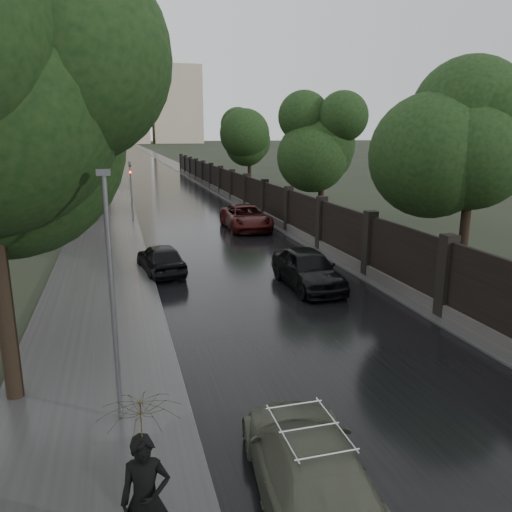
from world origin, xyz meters
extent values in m
plane|color=black|center=(0.00, 0.00, 0.00)|extent=(800.00, 800.00, 0.00)
cube|color=black|center=(0.00, 190.00, 0.01)|extent=(8.00, 420.00, 0.02)
cube|color=#2D2D2D|center=(-6.00, 190.00, 0.08)|extent=(4.00, 420.00, 0.16)
cube|color=#2D2D2D|center=(5.50, 190.00, 0.04)|extent=(3.00, 420.00, 0.08)
cube|color=#383533|center=(4.60, 32.00, 0.25)|extent=(0.40, 75.00, 0.50)
cube|color=black|center=(4.60, 32.00, 1.50)|extent=(0.15, 75.00, 2.00)
cube|color=black|center=(4.60, 70.00, 1.35)|extent=(0.45, 0.45, 2.70)
cylinder|color=black|center=(-8.00, 30.00, 2.93)|extent=(0.36, 0.36, 5.85)
sphere|color=black|center=(-8.00, 30.00, 5.27)|extent=(4.25, 4.25, 4.25)
cylinder|color=black|center=(7.50, 8.00, 2.76)|extent=(0.36, 0.36, 5.53)
sphere|color=black|center=(7.50, 8.00, 4.97)|extent=(4.08, 4.08, 4.08)
cylinder|color=black|center=(7.50, 22.00, 2.76)|extent=(0.36, 0.36, 5.53)
sphere|color=black|center=(7.50, 22.00, 4.97)|extent=(4.08, 4.08, 4.08)
cylinder|color=black|center=(7.50, 40.00, 2.76)|extent=(0.36, 0.36, 5.53)
sphere|color=black|center=(7.50, 40.00, 4.97)|extent=(4.08, 4.08, 4.08)
cylinder|color=#59595E|center=(-5.40, 1.50, 2.50)|extent=(0.10, 0.10, 5.00)
cube|color=#59595E|center=(-5.40, 1.50, 5.05)|extent=(0.25, 0.12, 0.12)
cylinder|color=#59595E|center=(-4.30, 25.00, 1.50)|extent=(0.12, 0.12, 3.00)
imported|color=#59595E|center=(-4.30, 25.00, 3.50)|extent=(0.16, 0.20, 1.00)
sphere|color=#FF0C0C|center=(-4.30, 24.85, 3.35)|extent=(0.14, 0.14, 0.14)
cube|color=tan|center=(-32.00, 300.00, 22.00)|extent=(28.00, 22.00, 44.00)
cube|color=tan|center=(32.00, 300.00, 22.00)|extent=(28.00, 22.00, 44.00)
cube|color=tan|center=(0.00, 300.00, 30.00)|extent=(30.00, 30.00, 60.00)
cube|color=tan|center=(0.00, 300.00, 70.00)|extent=(22.00, 22.00, 40.00)
imported|color=#494D3D|center=(-2.54, -1.46, 0.61)|extent=(2.18, 4.39, 1.23)
imported|color=black|center=(-3.60, 12.64, 0.64)|extent=(2.02, 3.94, 1.28)
imported|color=black|center=(1.60, 9.17, 0.75)|extent=(1.84, 4.42, 1.49)
imported|color=#340C0B|center=(2.31, 21.29, 0.74)|extent=(2.54, 5.35, 1.47)
imported|color=black|center=(-5.08, -2.11, 1.07)|extent=(0.70, 0.50, 1.81)
imported|color=black|center=(-5.08, -2.11, 2.52)|extent=(1.16, 1.18, 0.97)
camera|label=1|loc=(-5.19, -7.87, 5.72)|focal=35.00mm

